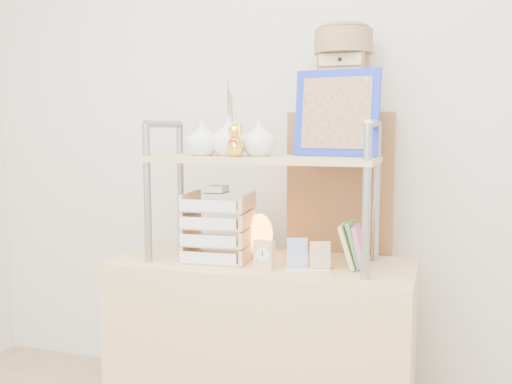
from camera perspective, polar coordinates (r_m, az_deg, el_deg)
desk at (r=2.43m, az=0.60°, el=-15.57°), size 1.20×0.50×0.75m
cabinet at (r=2.62m, az=8.44°, el=-7.06°), size 0.46×0.27×1.35m
hutch at (r=2.27m, az=0.41°, el=4.14°), size 0.90×0.34×0.76m
letter_tray at (r=2.31m, az=-3.89°, el=-3.87°), size 0.27×0.25×0.30m
salt_lamp at (r=2.37m, az=0.33°, el=-4.31°), size 0.12×0.11×0.18m
desk_clock at (r=2.17m, az=0.81°, el=-6.32°), size 0.08×0.05×0.11m
postcard_stand at (r=2.18m, az=5.20°, el=-6.87°), size 0.17×0.09×0.12m
drawer_chest at (r=2.53m, az=8.66°, el=10.69°), size 0.20×0.16×0.25m
woven_basket at (r=2.56m, az=8.74°, el=14.60°), size 0.25×0.25×0.10m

